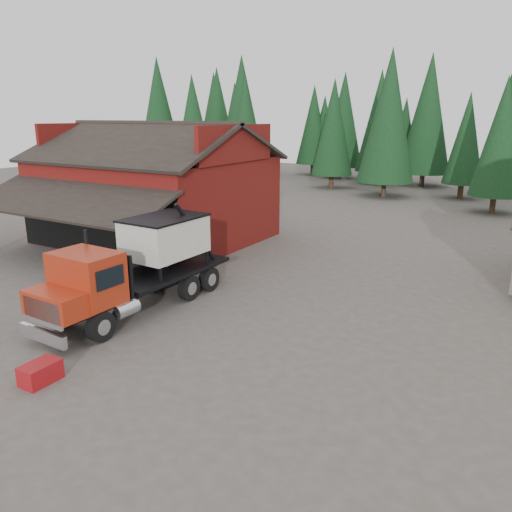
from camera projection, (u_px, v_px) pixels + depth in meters
The scene contains 8 objects.
ground at pixel (201, 333), 17.77m from camera, with size 120.00×120.00×0.00m, color #4B433B.
red_barn at pixel (155, 196), 30.67m from camera, with size 12.80×13.63×7.18m.
conifer_backdrop at pixel (444, 189), 52.37m from camera, with size 76.00×16.00×16.00m, color black, non-canonical shape.
near_pine_a at pixel (193, 126), 50.04m from camera, with size 4.40×4.40×11.40m.
near_pine_b at pixel (501, 137), 37.90m from camera, with size 3.96×3.96×10.40m.
near_pine_d at pixel (389, 116), 45.76m from camera, with size 5.28×5.28×13.40m.
feed_truck at pixel (139, 263), 19.56m from camera, with size 2.64×8.97×4.03m.
equip_box at pixel (40, 373), 14.42m from camera, with size 0.70×1.10×0.60m, color maroon.
Camera 1 is at (10.12, -13.00, 7.48)m, focal length 35.00 mm.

